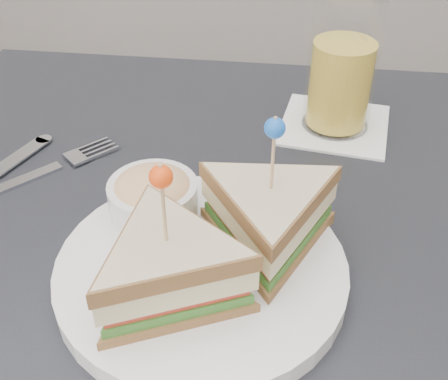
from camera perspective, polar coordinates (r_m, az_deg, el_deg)
table at (r=0.61m, az=-1.06°, el=-9.90°), size 0.80×0.80×0.75m
plate_meal at (r=0.49m, az=-1.50°, el=-5.40°), size 0.30×0.28×0.15m
cutlery_fork at (r=0.67m, az=-17.84°, el=1.82°), size 0.15×0.16×0.01m
drink_set at (r=0.70m, az=11.86°, el=11.62°), size 0.15×0.15×0.17m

